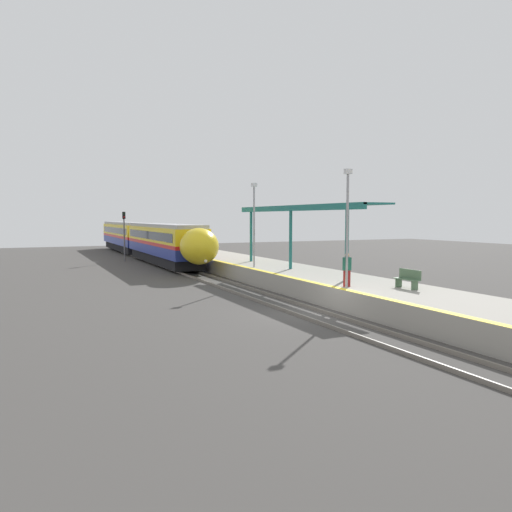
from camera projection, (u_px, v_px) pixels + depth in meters
name	position (u px, v px, depth m)	size (l,w,h in m)	color
ground_plane	(309.00, 314.00, 22.38)	(120.00, 120.00, 0.00)	#423F3D
rail_left	(295.00, 314.00, 22.07)	(0.08, 90.00, 0.15)	slate
rail_right	(323.00, 311.00, 22.68)	(0.08, 90.00, 0.15)	slate
train	(145.00, 238.00, 52.84)	(2.85, 40.23, 3.76)	black
platform_right	(380.00, 297.00, 24.00)	(4.77, 64.00, 1.05)	#9E998E
platform_bench	(408.00, 278.00, 23.18)	(0.44, 1.44, 0.89)	#4C6B4C
person_waiting	(347.00, 269.00, 23.73)	(0.36, 0.22, 1.62)	maroon
railway_signal	(124.00, 231.00, 49.25)	(0.28, 0.28, 4.90)	#59595E
lamppost_near	(347.00, 220.00, 23.40)	(0.36, 0.20, 5.56)	#9E9EA3
lamppost_mid	(254.00, 219.00, 32.92)	(0.36, 0.20, 5.56)	#9E9EA3
station_canopy	(299.00, 210.00, 31.96)	(2.02, 15.30, 4.07)	#1E6B66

